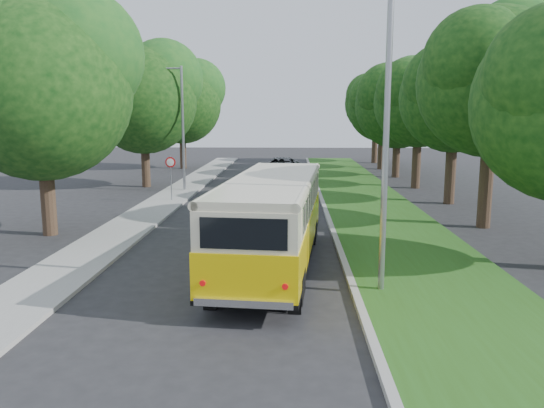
{
  "coord_description": "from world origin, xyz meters",
  "views": [
    {
      "loc": [
        1.91,
        -15.97,
        4.65
      ],
      "look_at": [
        1.25,
        2.67,
        1.5
      ],
      "focal_mm": 35.0,
      "sensor_mm": 36.0,
      "label": 1
    }
  ],
  "objects_px": {
    "car_silver": "(281,195)",
    "car_blue": "(289,177)",
    "car_white": "(288,184)",
    "lamppost_near": "(383,126)",
    "car_grey": "(281,168)",
    "lamppost_far": "(181,124)",
    "vintage_bus": "(272,222)"
  },
  "relations": [
    {
      "from": "car_silver",
      "to": "car_blue",
      "type": "distance_m",
      "value": 8.76
    },
    {
      "from": "car_white",
      "to": "car_blue",
      "type": "height_order",
      "value": "car_white"
    },
    {
      "from": "lamppost_near",
      "to": "car_silver",
      "type": "bearing_deg",
      "value": 102.63
    },
    {
      "from": "car_grey",
      "to": "car_blue",
      "type": "bearing_deg",
      "value": -76.09
    },
    {
      "from": "lamppost_far",
      "to": "vintage_bus",
      "type": "distance_m",
      "value": 17.55
    },
    {
      "from": "car_blue",
      "to": "car_grey",
      "type": "distance_m",
      "value": 4.84
    },
    {
      "from": "lamppost_near",
      "to": "car_white",
      "type": "bearing_deg",
      "value": 98.33
    },
    {
      "from": "vintage_bus",
      "to": "car_white",
      "type": "xyz_separation_m",
      "value": [
        0.41,
        14.43,
        -0.69
      ]
    },
    {
      "from": "vintage_bus",
      "to": "car_grey",
      "type": "height_order",
      "value": "vintage_bus"
    },
    {
      "from": "lamppost_near",
      "to": "car_grey",
      "type": "xyz_separation_m",
      "value": [
        -3.04,
        26.03,
        -3.63
      ]
    },
    {
      "from": "car_blue",
      "to": "car_grey",
      "type": "height_order",
      "value": "car_grey"
    },
    {
      "from": "car_silver",
      "to": "car_grey",
      "type": "height_order",
      "value": "car_grey"
    },
    {
      "from": "lamppost_near",
      "to": "car_grey",
      "type": "bearing_deg",
      "value": 96.66
    },
    {
      "from": "lamppost_near",
      "to": "vintage_bus",
      "type": "bearing_deg",
      "value": 141.74
    },
    {
      "from": "car_silver",
      "to": "car_blue",
      "type": "relative_size",
      "value": 0.95
    },
    {
      "from": "lamppost_far",
      "to": "car_silver",
      "type": "relative_size",
      "value": 1.83
    },
    {
      "from": "car_silver",
      "to": "car_white",
      "type": "xyz_separation_m",
      "value": [
        0.35,
        4.2,
        0.04
      ]
    },
    {
      "from": "lamppost_far",
      "to": "car_grey",
      "type": "relative_size",
      "value": 1.41
    },
    {
      "from": "vintage_bus",
      "to": "lamppost_near",
      "type": "bearing_deg",
      "value": -32.8
    },
    {
      "from": "vintage_bus",
      "to": "car_blue",
      "type": "relative_size",
      "value": 2.24
    },
    {
      "from": "vintage_bus",
      "to": "car_blue",
      "type": "distance_m",
      "value": 19.0
    },
    {
      "from": "vintage_bus",
      "to": "car_silver",
      "type": "relative_size",
      "value": 2.35
    },
    {
      "from": "lamppost_far",
      "to": "car_white",
      "type": "distance_m",
      "value": 7.52
    },
    {
      "from": "car_blue",
      "to": "car_grey",
      "type": "bearing_deg",
      "value": 108.85
    },
    {
      "from": "car_blue",
      "to": "vintage_bus",
      "type": "bearing_deg",
      "value": -80.03
    },
    {
      "from": "vintage_bus",
      "to": "car_silver",
      "type": "height_order",
      "value": "vintage_bus"
    },
    {
      "from": "vintage_bus",
      "to": "car_white",
      "type": "relative_size",
      "value": 2.14
    },
    {
      "from": "car_blue",
      "to": "lamppost_far",
      "type": "bearing_deg",
      "value": -145.95
    },
    {
      "from": "lamppost_far",
      "to": "car_grey",
      "type": "height_order",
      "value": "lamppost_far"
    },
    {
      "from": "car_silver",
      "to": "car_grey",
      "type": "xyz_separation_m",
      "value": [
        -0.24,
        13.55,
        0.04
      ]
    },
    {
      "from": "car_silver",
      "to": "car_white",
      "type": "bearing_deg",
      "value": 70.03
    },
    {
      "from": "lamppost_far",
      "to": "car_blue",
      "type": "xyz_separation_m",
      "value": [
        6.5,
        2.73,
        -3.49
      ]
    }
  ]
}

